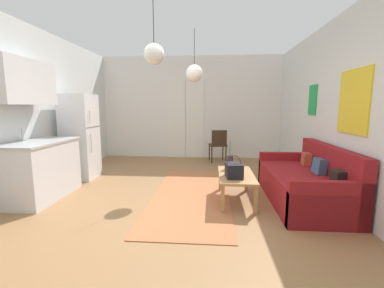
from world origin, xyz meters
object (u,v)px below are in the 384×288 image
(couch, at_px, (307,184))
(accent_chair, at_px, (218,144))
(bamboo_vase, at_px, (230,162))
(coffee_table, at_px, (236,177))
(handbag, at_px, (234,170))
(pendant_lamp_near, at_px, (154,54))
(refrigerator, at_px, (80,137))
(pendant_lamp_far, at_px, (194,73))

(couch, bearing_deg, accent_chair, 115.79)
(couch, xyz_separation_m, bamboo_vase, (-1.14, 0.26, 0.26))
(coffee_table, distance_m, bamboo_vase, 0.36)
(handbag, xyz_separation_m, pendant_lamp_near, (-0.96, -0.69, 1.47))
(accent_chair, bearing_deg, couch, 104.93)
(bamboo_vase, distance_m, refrigerator, 2.96)
(bamboo_vase, xyz_separation_m, handbag, (0.03, -0.50, -0.01))
(handbag, xyz_separation_m, accent_chair, (-0.16, 2.86, -0.05))
(accent_chair, distance_m, pendant_lamp_far, 2.39)
(refrigerator, distance_m, pendant_lamp_far, 2.54)
(handbag, bearing_deg, pendant_lamp_far, 120.82)
(couch, height_order, accent_chair, couch)
(refrigerator, distance_m, accent_chair, 3.21)
(coffee_table, relative_size, accent_chair, 1.22)
(refrigerator, bearing_deg, handbag, -22.74)
(coffee_table, bearing_deg, couch, 2.95)
(bamboo_vase, bearing_deg, accent_chair, 93.16)
(coffee_table, height_order, refrigerator, refrigerator)
(refrigerator, height_order, accent_chair, refrigerator)
(coffee_table, height_order, accent_chair, accent_chair)
(coffee_table, relative_size, refrigerator, 0.61)
(refrigerator, xyz_separation_m, pendant_lamp_far, (2.25, -0.14, 1.17))
(accent_chair, bearing_deg, bamboo_vase, 82.30)
(pendant_lamp_near, relative_size, pendant_lamp_far, 0.97)
(coffee_table, distance_m, handbag, 0.25)
(bamboo_vase, relative_size, accent_chair, 0.54)
(couch, distance_m, refrigerator, 4.15)
(bamboo_vase, relative_size, pendant_lamp_near, 0.51)
(handbag, height_order, refrigerator, refrigerator)
(coffee_table, distance_m, accent_chair, 2.69)
(couch, xyz_separation_m, pendant_lamp_near, (-2.07, -0.93, 1.71))
(accent_chair, bearing_deg, pendant_lamp_near, 66.40)
(couch, relative_size, coffee_table, 1.89)
(pendant_lamp_near, bearing_deg, accent_chair, 77.26)
(bamboo_vase, xyz_separation_m, pendant_lamp_far, (-0.61, 0.58, 1.46))
(coffee_table, bearing_deg, accent_chair, 94.45)
(coffee_table, bearing_deg, handbag, -105.53)
(coffee_table, distance_m, refrigerator, 3.15)
(pendant_lamp_near, xyz_separation_m, pendant_lamp_far, (0.32, 1.76, 0.01))
(refrigerator, height_order, pendant_lamp_near, pendant_lamp_near)
(refrigerator, xyz_separation_m, pendant_lamp_near, (1.93, -1.90, 1.16))
(refrigerator, relative_size, pendant_lamp_near, 1.89)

